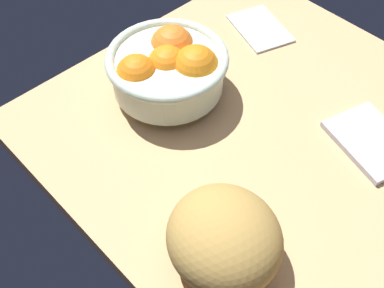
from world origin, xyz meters
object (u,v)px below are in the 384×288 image
(fruit_bowl, at_px, (169,68))
(napkin_folded, at_px, (372,141))
(napkin_spare, at_px, (260,27))
(bread_loaf, at_px, (224,239))

(fruit_bowl, distance_m, napkin_folded, 0.34)
(napkin_spare, bearing_deg, bread_loaf, 125.85)
(fruit_bowl, xyz_separation_m, napkin_folded, (-0.30, -0.15, -0.05))
(fruit_bowl, distance_m, bread_loaf, 0.32)
(fruit_bowl, bearing_deg, bread_loaf, 150.78)
(fruit_bowl, height_order, napkin_spare, fruit_bowl)
(bread_loaf, bearing_deg, napkin_spare, -54.15)
(fruit_bowl, relative_size, napkin_folded, 1.48)
(napkin_folded, height_order, napkin_spare, napkin_folded)
(fruit_bowl, xyz_separation_m, bread_loaf, (-0.28, 0.16, -0.00))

